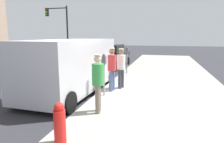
{
  "coord_description": "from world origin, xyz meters",
  "views": [
    {
      "loc": [
        3.43,
        -6.78,
        2.31
      ],
      "look_at": [
        1.65,
        -0.02,
        1.05
      ],
      "focal_mm": 32.13,
      "sensor_mm": 36.0,
      "label": 1
    }
  ],
  "objects_px": {
    "parking_meter_near": "(104,68)",
    "parked_sedan_ahead": "(111,57)",
    "fire_hydrant": "(60,123)",
    "traffic_light_corner": "(60,23)",
    "pedestrian_in_white": "(121,66)",
    "parking_meter_far": "(127,56)",
    "parked_van": "(72,65)",
    "pedestrian_in_green": "(98,80)",
    "pedestrian_in_red": "(112,67)"
  },
  "relations": [
    {
      "from": "parking_meter_far",
      "to": "pedestrian_in_green",
      "type": "relative_size",
      "value": 0.92
    },
    {
      "from": "parking_meter_near",
      "to": "parked_sedan_ahead",
      "type": "height_order",
      "value": "parking_meter_near"
    },
    {
      "from": "parking_meter_near",
      "to": "parked_van",
      "type": "distance_m",
      "value": 1.6
    },
    {
      "from": "pedestrian_in_green",
      "to": "fire_hydrant",
      "type": "bearing_deg",
      "value": -96.68
    },
    {
      "from": "parking_meter_near",
      "to": "parking_meter_far",
      "type": "relative_size",
      "value": 1.0
    },
    {
      "from": "parked_sedan_ahead",
      "to": "pedestrian_in_green",
      "type": "bearing_deg",
      "value": -77.18
    },
    {
      "from": "parking_meter_far",
      "to": "parked_sedan_ahead",
      "type": "bearing_deg",
      "value": 120.09
    },
    {
      "from": "traffic_light_corner",
      "to": "fire_hydrant",
      "type": "height_order",
      "value": "traffic_light_corner"
    },
    {
      "from": "parking_meter_near",
      "to": "fire_hydrant",
      "type": "bearing_deg",
      "value": -88.3
    },
    {
      "from": "parking_meter_far",
      "to": "pedestrian_in_white",
      "type": "height_order",
      "value": "pedestrian_in_white"
    },
    {
      "from": "parking_meter_far",
      "to": "parked_sedan_ahead",
      "type": "xyz_separation_m",
      "value": [
        -1.76,
        3.04,
        -0.43
      ]
    },
    {
      "from": "parking_meter_near",
      "to": "pedestrian_in_red",
      "type": "distance_m",
      "value": 0.71
    },
    {
      "from": "pedestrian_in_white",
      "to": "traffic_light_corner",
      "type": "distance_m",
      "value": 14.12
    },
    {
      "from": "parking_meter_far",
      "to": "pedestrian_in_red",
      "type": "height_order",
      "value": "pedestrian_in_red"
    },
    {
      "from": "pedestrian_in_white",
      "to": "parked_sedan_ahead",
      "type": "xyz_separation_m",
      "value": [
        -2.14,
        6.34,
        -0.34
      ]
    },
    {
      "from": "parked_van",
      "to": "parking_meter_far",
      "type": "bearing_deg",
      "value": 69.15
    },
    {
      "from": "parking_meter_far",
      "to": "fire_hydrant",
      "type": "distance_m",
      "value": 7.88
    },
    {
      "from": "parking_meter_far",
      "to": "parked_sedan_ahead",
      "type": "relative_size",
      "value": 0.34
    },
    {
      "from": "pedestrian_in_green",
      "to": "parking_meter_far",
      "type": "bearing_deg",
      "value": 92.93
    },
    {
      "from": "pedestrian_in_red",
      "to": "traffic_light_corner",
      "type": "xyz_separation_m",
      "value": [
        -8.47,
        11.32,
        2.4
      ]
    },
    {
      "from": "parked_van",
      "to": "parked_sedan_ahead",
      "type": "bearing_deg",
      "value": 92.14
    },
    {
      "from": "parking_meter_near",
      "to": "parked_van",
      "type": "bearing_deg",
      "value": 160.03
    },
    {
      "from": "parked_sedan_ahead",
      "to": "traffic_light_corner",
      "type": "bearing_deg",
      "value": 145.71
    },
    {
      "from": "parked_sedan_ahead",
      "to": "fire_hydrant",
      "type": "distance_m",
      "value": 11.05
    },
    {
      "from": "parked_van",
      "to": "pedestrian_in_red",
      "type": "bearing_deg",
      "value": 5.36
    },
    {
      "from": "parking_meter_near",
      "to": "parking_meter_far",
      "type": "bearing_deg",
      "value": 90.0
    },
    {
      "from": "parking_meter_near",
      "to": "pedestrian_in_green",
      "type": "height_order",
      "value": "pedestrian_in_green"
    },
    {
      "from": "pedestrian_in_white",
      "to": "parking_meter_far",
      "type": "bearing_deg",
      "value": 96.52
    },
    {
      "from": "pedestrian_in_red",
      "to": "parked_sedan_ahead",
      "type": "bearing_deg",
      "value": 105.36
    },
    {
      "from": "parking_meter_near",
      "to": "traffic_light_corner",
      "type": "distance_m",
      "value": 14.82
    },
    {
      "from": "fire_hydrant",
      "to": "parked_van",
      "type": "bearing_deg",
      "value": 112.19
    },
    {
      "from": "pedestrian_in_green",
      "to": "fire_hydrant",
      "type": "relative_size",
      "value": 1.92
    },
    {
      "from": "parked_van",
      "to": "traffic_light_corner",
      "type": "height_order",
      "value": "traffic_light_corner"
    },
    {
      "from": "pedestrian_in_red",
      "to": "pedestrian_in_white",
      "type": "xyz_separation_m",
      "value": [
        0.26,
        0.49,
        -0.03
      ]
    },
    {
      "from": "pedestrian_in_red",
      "to": "pedestrian_in_white",
      "type": "relative_size",
      "value": 1.03
    },
    {
      "from": "traffic_light_corner",
      "to": "pedestrian_in_red",
      "type": "bearing_deg",
      "value": -53.2
    },
    {
      "from": "parking_meter_far",
      "to": "pedestrian_in_green",
      "type": "height_order",
      "value": "pedestrian_in_green"
    },
    {
      "from": "pedestrian_in_white",
      "to": "pedestrian_in_green",
      "type": "bearing_deg",
      "value": -91.38
    },
    {
      "from": "parking_meter_near",
      "to": "parked_sedan_ahead",
      "type": "distance_m",
      "value": 7.73
    },
    {
      "from": "parking_meter_far",
      "to": "traffic_light_corner",
      "type": "height_order",
      "value": "traffic_light_corner"
    },
    {
      "from": "pedestrian_in_green",
      "to": "parked_sedan_ahead",
      "type": "relative_size",
      "value": 0.37
    },
    {
      "from": "parking_meter_near",
      "to": "pedestrian_in_white",
      "type": "distance_m",
      "value": 1.24
    },
    {
      "from": "pedestrian_in_red",
      "to": "fire_hydrant",
      "type": "bearing_deg",
      "value": -90.19
    },
    {
      "from": "parking_meter_far",
      "to": "parked_van",
      "type": "distance_m",
      "value": 4.21
    },
    {
      "from": "parked_sedan_ahead",
      "to": "parked_van",
      "type": "bearing_deg",
      "value": -87.86
    },
    {
      "from": "parked_van",
      "to": "parked_sedan_ahead",
      "type": "xyz_separation_m",
      "value": [
        -0.26,
        6.97,
        -0.41
      ]
    },
    {
      "from": "parked_sedan_ahead",
      "to": "fire_hydrant",
      "type": "relative_size",
      "value": 5.24
    },
    {
      "from": "fire_hydrant",
      "to": "parked_sedan_ahead",
      "type": "bearing_deg",
      "value": 99.69
    },
    {
      "from": "parking_meter_far",
      "to": "parked_van",
      "type": "height_order",
      "value": "parked_van"
    },
    {
      "from": "fire_hydrant",
      "to": "parking_meter_near",
      "type": "bearing_deg",
      "value": 91.7
    }
  ]
}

